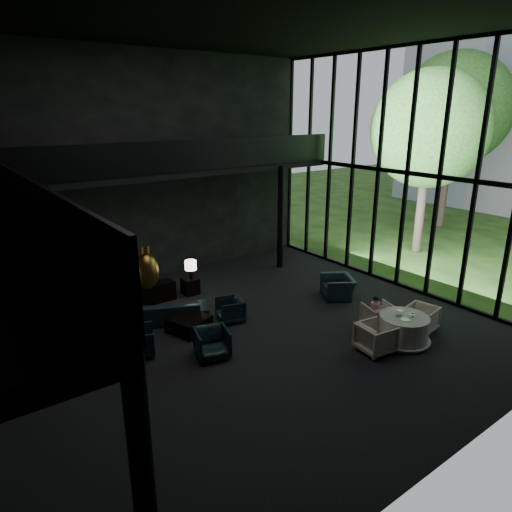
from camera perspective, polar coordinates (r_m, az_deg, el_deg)
floor at (r=12.74m, az=-2.37°, el=-10.38°), size 14.00×12.00×0.02m
ceiling at (r=11.39m, az=-2.95°, el=27.83°), size 14.00×12.00×0.02m
wall_back at (r=16.66m, az=-14.47°, el=10.35°), size 14.00×0.04×8.00m
wall_front at (r=7.37m, az=24.52°, el=0.22°), size 14.00×0.04×8.00m
curtain_wall at (r=16.29m, az=18.38°, el=9.85°), size 0.20×12.00×8.00m
mezzanine_back at (r=16.17m, az=-9.76°, el=10.44°), size 12.00×2.00×0.25m
railing_left at (r=9.50m, az=-28.73°, el=7.04°), size 0.06×12.00×1.00m
railing_back at (r=15.23m, az=-8.12°, el=12.34°), size 12.00×0.06×1.00m
column_ne at (r=17.77m, az=3.08°, el=4.77°), size 0.24×0.24×4.00m
tree_near at (r=20.65m, az=20.87°, el=14.57°), size 4.80×4.80×7.65m
tree_far at (r=25.94m, az=23.55°, el=16.40°), size 5.60×5.60×8.80m
console at (r=15.16m, az=-13.65°, el=-4.78°), size 1.99×0.45×0.63m
bronze_urn at (r=14.60m, az=-13.51°, el=-1.77°), size 0.76×0.76×1.41m
side_table_left at (r=14.68m, az=-19.38°, el=-6.20°), size 0.53×0.53×0.59m
table_lamp_left at (r=14.35m, az=-19.60°, el=-3.56°), size 0.38×0.38×0.63m
side_table_right at (r=15.74m, az=-8.21°, el=-3.73°), size 0.50×0.50×0.55m
table_lamp_right at (r=15.41m, az=-8.17°, el=-1.24°), size 0.39×0.39×0.66m
sofa at (r=13.78m, az=-10.59°, el=-6.34°), size 2.35×1.56×0.89m
lounge_armchair_west at (r=12.20m, az=-14.52°, el=-10.06°), size 1.02×1.06×0.86m
lounge_armchair_east at (r=13.64m, az=-3.25°, el=-6.61°), size 0.87×0.90×0.76m
lounge_armchair_south at (r=11.77m, az=-5.51°, el=-10.51°), size 1.06×1.02×0.90m
window_armchair at (r=15.46m, az=10.19°, el=-3.39°), size 1.20×1.34×0.98m
coffee_table at (r=13.22m, az=-8.37°, el=-8.40°), size 1.23×1.23×0.43m
dining_table at (r=13.10m, az=17.91°, el=-8.86°), size 1.49×1.49×0.75m
dining_chair_north at (r=13.65m, az=15.05°, el=-7.07°), size 0.99×0.96×0.82m
dining_chair_east at (r=13.85m, az=19.97°, el=-7.15°), size 0.90×0.95×0.84m
dining_chair_west at (r=12.34m, az=14.76°, el=-9.50°), size 0.98×1.03×0.95m
child at (r=13.40m, az=14.70°, el=-6.04°), size 0.26×0.26×0.56m
plate_a at (r=12.71m, az=18.14°, el=-7.57°), size 0.28×0.28×0.01m
plate_b at (r=13.22m, az=17.56°, el=-6.50°), size 0.27×0.27×0.01m
saucer at (r=13.05m, az=18.83°, el=-6.97°), size 0.19×0.19×0.01m
coffee_cup at (r=13.10m, az=19.04°, el=-6.72°), size 0.09×0.09×0.06m
cereal_bowl at (r=12.89m, az=17.40°, el=-6.96°), size 0.18×0.18×0.09m
cream_pot at (r=12.91m, az=19.05°, el=-7.11°), size 0.07×0.07×0.07m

